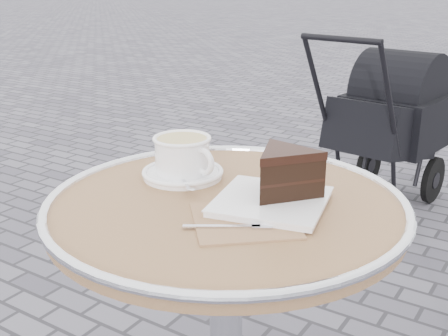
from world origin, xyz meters
The scene contains 4 objects.
cafe_table centered at (0.00, 0.00, 0.57)m, with size 0.72×0.72×0.74m.
cappuccino_set centered at (-0.15, 0.07, 0.77)m, with size 0.18×0.18×0.09m.
cake_plate_set centered at (0.10, 0.05, 0.78)m, with size 0.26×0.35×0.11m.
baby_stroller centered at (-0.24, 1.90, 0.41)m, with size 0.52×0.93×0.92m.
Camera 1 is at (0.55, -0.87, 1.16)m, focal length 45.00 mm.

